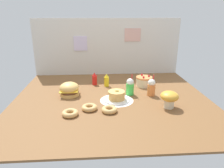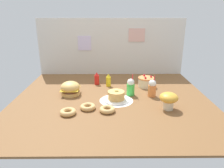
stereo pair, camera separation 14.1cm
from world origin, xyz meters
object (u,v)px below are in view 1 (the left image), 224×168
object	(u,v)px
pancake_stack	(117,96)
cream_soda_cup	(130,87)
layer_cake	(144,81)
orange_float_cup	(151,87)
donut_pink_glaze	(70,113)
donut_chocolate	(89,107)
mushroom_stool	(169,98)
ketchup_bottle	(95,79)
burger	(69,89)
mustard_bottle	(107,80)
donut_vanilla	(109,109)

from	to	relation	value
pancake_stack	cream_soda_cup	world-z (taller)	cream_soda_cup
cream_soda_cup	layer_cake	bearing A→B (deg)	51.43
orange_float_cup	donut_pink_glaze	bearing A→B (deg)	-153.19
donut_chocolate	donut_pink_glaze	bearing A→B (deg)	-147.78
orange_float_cup	mushroom_stool	size ratio (longest dim) A/B	1.36
ketchup_bottle	mushroom_stool	xyz separation A→B (m)	(0.81, -0.82, 0.03)
donut_pink_glaze	burger	bearing A→B (deg)	97.32
ketchup_bottle	mushroom_stool	bearing A→B (deg)	-45.33
mustard_bottle	cream_soda_cup	bearing A→B (deg)	-50.43
orange_float_cup	donut_pink_glaze	size ratio (longest dim) A/B	1.61
cream_soda_cup	donut_chocolate	xyz separation A→B (m)	(-0.49, -0.40, -0.08)
ketchup_bottle	orange_float_cup	distance (m)	0.83
mustard_bottle	donut_vanilla	bearing A→B (deg)	-90.41
layer_cake	orange_float_cup	distance (m)	0.35
mushroom_stool	pancake_stack	bearing A→B (deg)	156.87
ketchup_bottle	mustard_bottle	bearing A→B (deg)	-24.71
layer_cake	mustard_bottle	distance (m)	0.52
orange_float_cup	donut_pink_glaze	world-z (taller)	orange_float_cup
cream_soda_cup	mushroom_stool	world-z (taller)	cream_soda_cup
burger	pancake_stack	world-z (taller)	burger
donut_pink_glaze	donut_vanilla	distance (m)	0.40
orange_float_cup	mushroom_stool	bearing A→B (deg)	-73.75
burger	ketchup_bottle	bearing A→B (deg)	51.65
pancake_stack	donut_vanilla	size ratio (longest dim) A/B	1.83
pancake_stack	layer_cake	distance (m)	0.64
layer_cake	ketchup_bottle	world-z (taller)	ketchup_bottle
burger	mushroom_stool	world-z (taller)	mushroom_stool
mustard_bottle	donut_pink_glaze	world-z (taller)	mustard_bottle
ketchup_bottle	orange_float_cup	world-z (taller)	orange_float_cup
donut_chocolate	burger	bearing A→B (deg)	121.48
pancake_stack	donut_vanilla	xyz separation A→B (m)	(-0.10, -0.29, -0.03)
mustard_bottle	cream_soda_cup	size ratio (longest dim) A/B	0.67
cream_soda_cup	donut_vanilla	size ratio (longest dim) A/B	1.61
orange_float_cup	cream_soda_cup	bearing A→B (deg)	170.70
cream_soda_cup	ketchup_bottle	bearing A→B (deg)	137.10
pancake_stack	donut_chocolate	size ratio (longest dim) A/B	1.83
orange_float_cup	donut_chocolate	bearing A→B (deg)	-154.65
layer_cake	donut_pink_glaze	distance (m)	1.24
pancake_stack	orange_float_cup	world-z (taller)	orange_float_cup
mushroom_stool	donut_vanilla	bearing A→B (deg)	-174.93
donut_chocolate	mushroom_stool	distance (m)	0.86
mustard_bottle	orange_float_cup	bearing A→B (deg)	-35.19
ketchup_bottle	cream_soda_cup	distance (m)	0.60
burger	donut_pink_glaze	world-z (taller)	burger
orange_float_cup	ketchup_bottle	bearing A→B (deg)	147.09
pancake_stack	mushroom_stool	size ratio (longest dim) A/B	1.55
mustard_bottle	layer_cake	bearing A→B (deg)	-3.32
pancake_stack	mushroom_stool	xyz separation A→B (m)	(0.54, -0.23, 0.06)
donut_pink_glaze	mushroom_stool	distance (m)	1.05
mushroom_stool	mustard_bottle	bearing A→B (deg)	130.91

